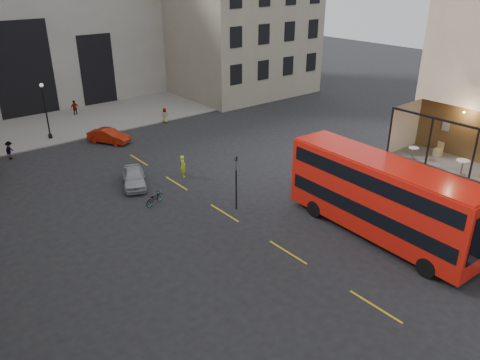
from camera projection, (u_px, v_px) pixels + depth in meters
ground at (400, 290)px, 23.49m from camera, size 140.00×140.00×0.00m
host_frontage at (473, 212)px, 26.26m from camera, size 3.00×11.00×4.50m
gateway at (2, 22)px, 50.84m from camera, size 35.00×10.60×18.00m
building_right at (229, 6)px, 58.97m from camera, size 16.60×18.60×20.00m
pavement_far at (37, 128)px, 47.03m from camera, size 40.00×12.00×0.12m
traffic_light_near at (236, 176)px, 30.44m from camera, size 0.16×0.20×3.80m
street_lamp_b at (47, 115)px, 43.23m from camera, size 0.36×0.36×5.33m
bus_near at (381, 195)px, 27.21m from camera, size 3.19×12.23×4.85m
car_a at (134, 177)px, 34.50m from camera, size 3.02×4.26×1.35m
car_b at (109, 136)px, 43.07m from camera, size 3.24×4.07×1.30m
bicycle at (154, 198)px, 31.92m from camera, size 1.75×1.14×0.87m
cyclist at (183, 166)px, 35.96m from camera, size 0.55×0.71×1.74m
pedestrian_b at (10, 150)px, 39.33m from camera, size 1.09×1.14×1.55m
pedestrian_c at (75, 108)px, 50.82m from camera, size 1.02×0.43×1.74m
pedestrian_d at (165, 115)px, 48.74m from camera, size 0.86×0.88×1.52m
cafe_table_mid at (462, 165)px, 24.94m from camera, size 0.69×0.69×0.86m
cafe_table_far at (413, 151)px, 27.12m from camera, size 0.56×0.56×0.71m
cafe_chair_d at (438, 152)px, 27.66m from camera, size 0.45×0.45×0.83m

